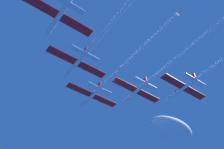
{
  "coord_description": "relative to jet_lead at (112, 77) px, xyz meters",
  "views": [
    {
      "loc": [
        -27.78,
        -50.0,
        -46.31
      ],
      "look_at": [
        0.35,
        -11.28,
        0.07
      ],
      "focal_mm": 40.71,
      "sensor_mm": 36.0,
      "label": 1
    }
  ],
  "objects": [
    {
      "name": "jet_lead",
      "position": [
        0.0,
        0.0,
        0.0
      ],
      "size": [
        15.99,
        40.76,
        2.65
      ],
      "color": "white"
    },
    {
      "name": "jet_right_wing",
      "position": [
        9.55,
        -8.99,
        0.71
      ],
      "size": [
        15.99,
        41.95,
        2.65
      ],
      "color": "white"
    },
    {
      "name": "jet_right_outer",
      "position": [
        18.58,
        -17.98,
        -0.08
      ],
      "size": [
        15.99,
        40.9,
        2.65
      ],
      "color": "white"
    },
    {
      "name": "jet_left_wing",
      "position": [
        -10.22,
        -8.91,
        -0.52
      ],
      "size": [
        15.99,
        40.47,
        2.65
      ],
      "color": "white"
    },
    {
      "name": "cloud_wispy",
      "position": [
        35.47,
        12.54,
        3.22
      ],
      "size": [
        19.2,
        10.56,
        6.72
      ],
      "primitive_type": "ellipsoid",
      "color": "white"
    }
  ]
}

